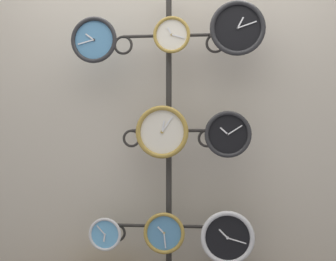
{
  "coord_description": "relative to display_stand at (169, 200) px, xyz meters",
  "views": [
    {
      "loc": [
        0.29,
        -2.45,
        1.11
      ],
      "look_at": [
        0.0,
        0.36,
        1.15
      ],
      "focal_mm": 50.0,
      "sensor_mm": 36.0,
      "label": 1
    }
  ],
  "objects": [
    {
      "name": "clock_middle_right",
      "position": [
        0.36,
        -0.09,
        0.4
      ],
      "size": [
        0.28,
        0.04,
        0.28
      ],
      "color": "black"
    },
    {
      "name": "shop_wall",
      "position": [
        0.0,
        0.16,
        0.67
      ],
      "size": [
        4.4,
        0.04,
        2.8
      ],
      "color": "#BCB2A3",
      "rests_on": "ground_plane"
    },
    {
      "name": "display_stand",
      "position": [
        0.0,
        0.0,
        0.0
      ],
      "size": [
        0.76,
        0.35,
        2.04
      ],
      "color": "#282623",
      "rests_on": "ground_plane"
    },
    {
      "name": "clock_bottom_center",
      "position": [
        -0.02,
        -0.09,
        -0.18
      ],
      "size": [
        0.25,
        0.04,
        0.25
      ],
      "color": "#4C84B2"
    },
    {
      "name": "clock_top_center",
      "position": [
        0.03,
        -0.08,
        1.0
      ],
      "size": [
        0.22,
        0.04,
        0.22
      ],
      "color": "silver"
    },
    {
      "name": "clock_top_right",
      "position": [
        0.42,
        -0.09,
        1.03
      ],
      "size": [
        0.33,
        0.04,
        0.33
      ],
      "color": "black"
    },
    {
      "name": "clock_middle_center",
      "position": [
        -0.03,
        -0.09,
        0.42
      ],
      "size": [
        0.32,
        0.04,
        0.32
      ],
      "color": "silver"
    },
    {
      "name": "clock_bottom_right",
      "position": [
        0.35,
        -0.11,
        -0.2
      ],
      "size": [
        0.31,
        0.04,
        0.31
      ],
      "color": "black"
    },
    {
      "name": "clock_bottom_left",
      "position": [
        -0.38,
        -0.09,
        -0.2
      ],
      "size": [
        0.2,
        0.04,
        0.2
      ],
      "color": "#60A8DB"
    },
    {
      "name": "clock_top_left",
      "position": [
        -0.44,
        -0.11,
        0.97
      ],
      "size": [
        0.28,
        0.04,
        0.28
      ],
      "color": "#4C84B2"
    }
  ]
}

